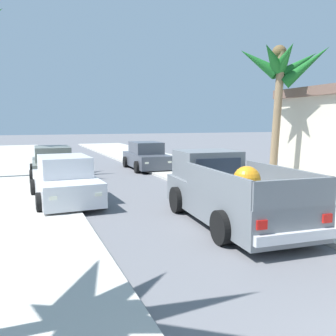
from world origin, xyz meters
The scene contains 8 objects.
sidewalk_right centered at (4.70, 12.00, 0.06)m, with size 4.89×60.00×0.12m, color #B2AFA8.
curb_left centered at (-3.66, 12.00, 0.05)m, with size 0.16×60.00×0.10m, color silver.
curb_right centered at (3.66, 12.00, 0.05)m, with size 0.16×60.00×0.10m, color silver.
pickup_truck centered at (1.29, 7.15, 0.78)m, with size 2.48×5.33×1.80m.
car_left_near centered at (-2.49, 11.17, 0.71)m, with size 2.14×4.31×1.54m.
car_right_near centered at (2.69, 18.14, 0.71)m, with size 2.13×4.31×1.54m.
car_right_mid centered at (-2.50, 16.33, 0.71)m, with size 2.10×4.30×1.54m.
palm_tree_left_back centered at (6.62, 11.79, 4.89)m, with size 3.84×3.47×5.93m.
Camera 1 is at (-3.70, -0.91, 2.64)m, focal length 38.18 mm.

